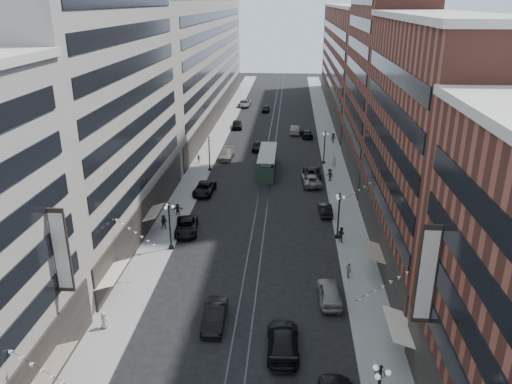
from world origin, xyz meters
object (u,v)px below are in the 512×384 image
(car_extra_0, at_px, (244,103))
(car_4, at_px, (330,293))
(car_7, at_px, (204,189))
(car_5, at_px, (215,315))
(pedestrian_9, at_px, (333,138))
(car_extra_2, at_px, (312,172))
(pedestrian_7, at_px, (341,234))
(pedestrian_2, at_px, (164,222))
(lamppost_sw_mid, at_px, (209,153))
(pedestrian_extra_0, at_px, (330,175))
(car_2, at_px, (186,227))
(car_10, at_px, (325,209))
(pedestrian_1, at_px, (104,320))
(pedestrian_6, at_px, (199,159))
(car_11, at_px, (311,180))
(lamppost_se_mid, at_px, (324,146))
(car_12, at_px, (307,134))
(car_extra_1, at_px, (266,109))
(car_9, at_px, (237,124))
(car_8, at_px, (227,154))
(pedestrian_8, at_px, (334,162))
(pedestrian_4, at_px, (349,270))
(car_6, at_px, (283,341))
(pedestrian_5, at_px, (178,209))
(streetcar, at_px, (267,163))
(lamppost_se_far, at_px, (339,214))
(car_13, at_px, (258,146))
(car_14, at_px, (295,130))
(lamppost_sw_far, at_px, (170,224))

(car_extra_0, bearing_deg, car_4, -76.26)
(car_7, bearing_deg, car_5, -75.08)
(pedestrian_9, distance_m, car_extra_2, 20.05)
(car_4, height_order, pedestrian_7, pedestrian_7)
(pedestrian_2, bearing_deg, lamppost_sw_mid, 83.48)
(car_5, xyz_separation_m, pedestrian_7, (11.99, 16.05, 0.20))
(pedestrian_9, relative_size, pedestrian_extra_0, 1.00)
(car_2, bearing_deg, car_10, 13.61)
(pedestrian_1, bearing_deg, pedestrian_6, -66.37)
(car_extra_0, bearing_deg, car_11, -71.55)
(lamppost_se_mid, relative_size, car_12, 1.07)
(pedestrian_6, relative_size, car_extra_1, 0.34)
(pedestrian_2, height_order, car_7, pedestrian_2)
(car_12, xyz_separation_m, car_extra_2, (0.24, -24.03, 0.07))
(car_9, bearing_deg, car_2, -96.77)
(car_8, bearing_deg, car_9, 94.06)
(lamppost_sw_mid, bearing_deg, pedestrian_8, 8.14)
(car_2, relative_size, pedestrian_4, 3.50)
(car_6, xyz_separation_m, pedestrian_6, (-14.99, 46.72, 0.02))
(car_10, height_order, pedestrian_5, pedestrian_5)
(car_2, bearing_deg, pedestrian_extra_0, 38.59)
(pedestrian_4, distance_m, car_extra_2, 30.18)
(car_5, bearing_deg, streetcar, 85.71)
(car_extra_0, bearing_deg, car_extra_1, -40.93)
(streetcar, relative_size, pedestrian_4, 7.52)
(lamppost_se_mid, relative_size, pedestrian_4, 3.48)
(car_12, distance_m, car_extra_0, 33.00)
(car_9, bearing_deg, pedestrian_8, -60.51)
(lamppost_se_far, relative_size, car_extra_0, 0.90)
(car_7, distance_m, car_13, 23.21)
(car_7, height_order, pedestrian_extra_0, pedestrian_extra_0)
(pedestrian_4, xyz_separation_m, car_14, (-5.07, 56.60, -0.08))
(car_extra_1, xyz_separation_m, car_extra_2, (9.66, -47.66, 0.06))
(lamppost_se_far, height_order, car_6, lamppost_se_far)
(pedestrian_8, relative_size, car_extra_1, 0.43)
(lamppost_sw_far, bearing_deg, car_11, 53.72)
(car_10, distance_m, pedestrian_9, 34.04)
(lamppost_sw_far, xyz_separation_m, pedestrian_1, (-2.29, -14.35, -2.19))
(car_4, bearing_deg, lamppost_sw_far, -30.53)
(lamppost_se_far, distance_m, car_9, 54.47)
(car_9, relative_size, car_11, 0.89)
(car_extra_1, distance_m, car_extra_2, 48.63)
(car_7, relative_size, car_extra_0, 0.91)
(pedestrian_2, distance_m, car_14, 49.47)
(car_12, bearing_deg, car_extra_2, 85.78)
(car_12, bearing_deg, car_extra_1, -73.06)
(car_6, distance_m, pedestrian_4, 12.82)
(car_9, bearing_deg, pedestrian_9, -35.31)
(pedestrian_4, distance_m, car_13, 45.81)
(lamppost_sw_mid, distance_m, pedestrian_8, 20.18)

